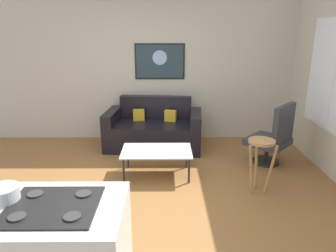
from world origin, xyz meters
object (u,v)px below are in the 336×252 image
object	(u,v)px
armchair	(274,137)
mixing_bowl	(3,195)
wall_painting	(160,61)
bar_stool	(261,152)
coffee_table	(157,152)
couch	(154,131)

from	to	relation	value
armchair	mixing_bowl	world-z (taller)	mixing_bowl
wall_painting	mixing_bowl	bearing A→B (deg)	-104.62
bar_stool	mixing_bowl	distance (m)	2.91
armchair	bar_stool	size ratio (longest dim) A/B	1.37
bar_stool	wall_painting	xyz separation A→B (m)	(-1.30, 2.13, 0.92)
coffee_table	armchair	bearing A→B (deg)	11.39
armchair	wall_painting	distance (m)	2.40
wall_painting	armchair	bearing A→B (deg)	-35.77
armchair	bar_stool	xyz separation A→B (m)	(-0.46, -0.87, 0.10)
couch	coffee_table	bearing A→B (deg)	-85.92
coffee_table	wall_painting	distance (m)	1.98
bar_stool	wall_painting	size ratio (longest dim) A/B	0.79
coffee_table	mixing_bowl	world-z (taller)	mixing_bowl
bar_stool	mixing_bowl	world-z (taller)	mixing_bowl
couch	bar_stool	world-z (taller)	couch
bar_stool	wall_painting	bearing A→B (deg)	121.35
coffee_table	mixing_bowl	xyz separation A→B (m)	(-0.98, -2.23, 0.60)
armchair	coffee_table	bearing A→B (deg)	-168.61
couch	wall_painting	bearing A→B (deg)	77.91
coffee_table	wall_painting	size ratio (longest dim) A/B	1.09
bar_stool	mixing_bowl	bearing A→B (deg)	-143.16
couch	mixing_bowl	bearing A→B (deg)	-104.98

